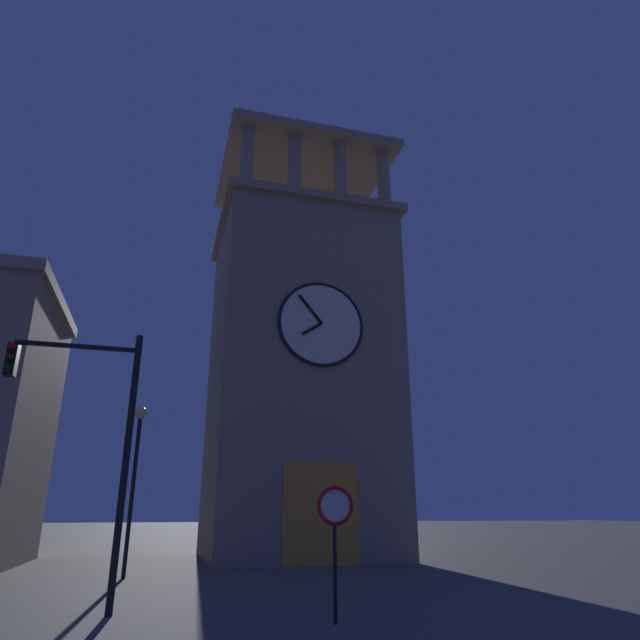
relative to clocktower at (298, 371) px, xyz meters
The scene contains 5 objects.
ground_plane 9.23m from the clocktower, 111.49° to the left, with size 200.00×200.00×0.00m, color #56544F.
clocktower is the anchor object (origin of this frame).
traffic_signal_near 16.63m from the clocktower, 59.41° to the left, with size 2.87×0.41×6.07m.
street_lamp 11.07m from the clocktower, 41.93° to the left, with size 0.44×0.44×5.57m.
no_horn_sign 17.51m from the clocktower, 79.35° to the left, with size 0.78×0.14×2.55m.
Camera 1 is at (7.31, 24.96, 2.04)m, focal length 30.90 mm.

